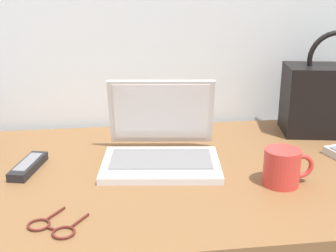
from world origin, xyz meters
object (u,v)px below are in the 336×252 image
(remote_control_near, at_px, (28,166))
(eyeglasses, at_px, (52,228))
(laptop, at_px, (161,145))
(coffee_mug, at_px, (283,167))
(handbag, at_px, (332,98))

(remote_control_near, height_order, eyeglasses, remote_control_near)
(laptop, height_order, coffee_mug, laptop)
(remote_control_near, bearing_deg, laptop, 2.45)
(coffee_mug, height_order, eyeglasses, coffee_mug)
(coffee_mug, distance_m, handbag, 0.47)
(laptop, distance_m, coffee_mug, 0.33)
(laptop, height_order, handbag, handbag)
(eyeglasses, relative_size, handbag, 0.41)
(laptop, height_order, eyeglasses, laptop)
(remote_control_near, bearing_deg, eyeglasses, -73.02)
(handbag, bearing_deg, remote_control_near, -168.88)
(coffee_mug, height_order, remote_control_near, coffee_mug)
(remote_control_near, bearing_deg, handbag, 11.12)
(laptop, bearing_deg, handbag, 16.25)
(laptop, xyz_separation_m, remote_control_near, (-0.35, -0.02, -0.03))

